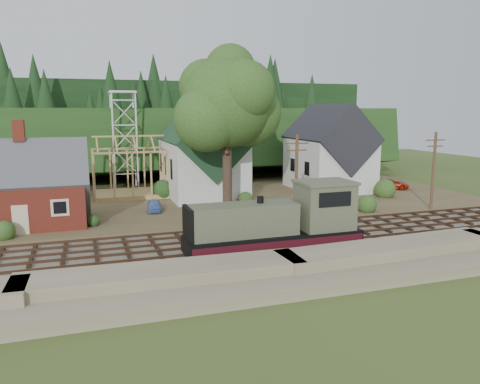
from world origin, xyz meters
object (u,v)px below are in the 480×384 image
object	(u,v)px
car_red	(391,184)
patio_set	(40,207)
car_blue	(154,205)
locomotive	(280,224)

from	to	relation	value
car_red	patio_set	xyz separation A→B (m)	(-40.13, -7.65, 1.25)
car_blue	patio_set	xyz separation A→B (m)	(-9.97, -4.05, 1.31)
car_blue	car_red	bearing A→B (deg)	14.79
locomotive	car_blue	size ratio (longest dim) A/B	3.76
locomotive	car_red	distance (m)	30.72
locomotive	car_red	world-z (taller)	locomotive
patio_set	car_blue	bearing A→B (deg)	22.13
car_red	patio_set	bearing A→B (deg)	128.82
car_red	patio_set	distance (m)	40.87
car_red	locomotive	bearing A→B (deg)	157.74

